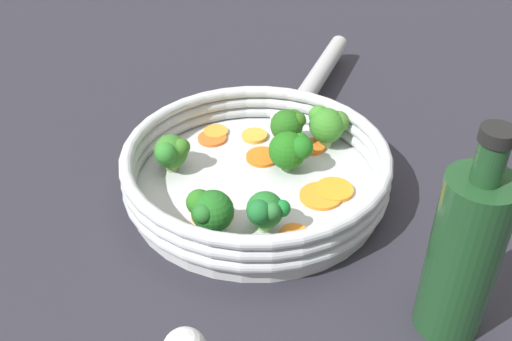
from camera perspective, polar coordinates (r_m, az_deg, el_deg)
The scene contains 24 objects.
ground_plane at distance 0.70m, azimuth 0.00°, elevation -2.05°, with size 4.00×4.00×0.00m, color #23222B.
skillet at distance 0.70m, azimuth 0.00°, elevation -1.53°, with size 0.29×0.29×0.02m, color #B2B5B7.
skillet_rim_wall at distance 0.68m, azimuth 0.00°, elevation 0.53°, with size 0.31×0.31×0.05m.
skillet_handle at distance 0.90m, azimuth 6.05°, elevation 9.12°, with size 0.03×0.03×0.23m, color #999B9E.
skillet_rivet_left at distance 0.79m, azimuth 5.44°, elevation 4.41°, with size 0.01×0.01×0.01m, color #B2B7BB.
skillet_rivet_right at distance 0.81m, azimuth 1.64°, elevation 5.17°, with size 0.01×0.01×0.01m, color #B5B7BB.
carrot_slice_0 at distance 0.66m, azimuth -4.13°, elevation -3.26°, with size 0.03×0.03×0.01m, color orange.
carrot_slice_1 at distance 0.77m, azimuth -0.15°, elevation 3.32°, with size 0.03×0.03×0.01m, color orange.
carrot_slice_2 at distance 0.75m, azimuth 5.34°, elevation 2.29°, with size 0.03×0.03×0.01m, color orange.
carrot_slice_3 at distance 0.73m, azimuth 0.61°, elevation 1.30°, with size 0.04×0.04×0.00m, color orange.
carrot_slice_4 at distance 0.65m, azimuth -4.17°, elevation -4.16°, with size 0.05×0.05×0.00m, color orange.
carrot_slice_5 at distance 0.62m, azimuth 3.65°, elevation -6.01°, with size 0.03×0.03×0.00m, color orange.
carrot_slice_6 at distance 0.68m, azimuth 7.46°, elevation -1.84°, with size 0.04×0.04×0.01m, color orange.
carrot_slice_7 at distance 0.77m, azimuth -4.20°, elevation 3.07°, with size 0.04×0.04×0.00m, color orange.
carrot_slice_8 at distance 0.67m, azimuth 6.18°, elevation -2.43°, with size 0.05×0.05×0.00m, color orange.
carrot_slice_9 at distance 0.78m, azimuth -3.86°, elevation 3.68°, with size 0.03×0.03×0.00m, color orange.
broccoli_floret_0 at distance 0.61m, azimuth 0.88°, elevation -3.85°, with size 0.04×0.04×0.05m.
broccoli_floret_1 at distance 0.74m, azimuth 3.09°, elevation 4.35°, with size 0.04×0.04×0.05m.
broccoli_floret_2 at distance 0.70m, azimuth -8.11°, elevation 1.83°, with size 0.04×0.05×0.05m.
broccoli_floret_3 at distance 0.75m, azimuth 6.83°, elevation 4.41°, with size 0.05×0.05×0.05m.
broccoli_floret_4 at distance 0.70m, azimuth 3.46°, elevation 2.04°, with size 0.05×0.05×0.05m.
broccoli_floret_5 at distance 0.61m, azimuth -4.44°, elevation -3.81°, with size 0.05×0.05×0.05m.
mushroom_piece_0 at distance 0.65m, azimuth -4.34°, elevation -3.99°, with size 0.03×0.03×0.01m, color brown.
oil_bottle at distance 0.53m, azimuth 19.19°, elevation -7.49°, with size 0.06×0.06×0.21m.
Camera 1 is at (-0.16, -0.53, 0.44)m, focal length 42.00 mm.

